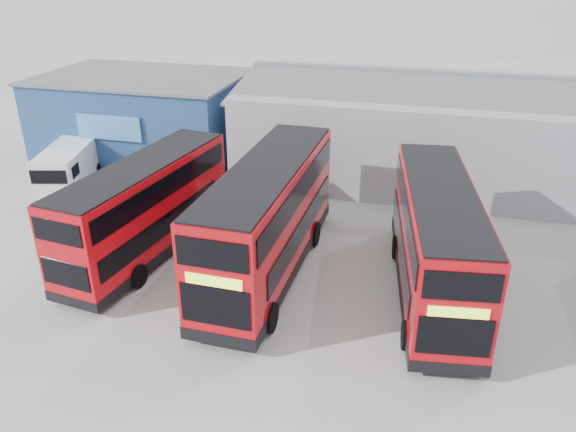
{
  "coord_description": "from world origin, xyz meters",
  "views": [
    {
      "loc": [
        3.68,
        -13.11,
        12.11
      ],
      "look_at": [
        -1.74,
        7.15,
        2.1
      ],
      "focal_mm": 35.0,
      "sensor_mm": 36.0,
      "label": 1
    }
  ],
  "objects_px": {
    "maintenance_shed": "(511,133)",
    "panel_van": "(68,165)",
    "double_decker_right": "(436,243)",
    "office_block": "(145,116)",
    "double_decker_left": "(146,210)",
    "double_decker_centre": "(268,221)"
  },
  "relations": [
    {
      "from": "office_block",
      "to": "double_decker_centre",
      "type": "height_order",
      "value": "office_block"
    },
    {
      "from": "office_block",
      "to": "double_decker_centre",
      "type": "bearing_deg",
      "value": -45.48
    },
    {
      "from": "office_block",
      "to": "double_decker_left",
      "type": "height_order",
      "value": "office_block"
    },
    {
      "from": "double_decker_centre",
      "to": "double_decker_right",
      "type": "bearing_deg",
      "value": 1.96
    },
    {
      "from": "double_decker_right",
      "to": "panel_van",
      "type": "height_order",
      "value": "double_decker_right"
    },
    {
      "from": "double_decker_left",
      "to": "double_decker_right",
      "type": "distance_m",
      "value": 11.96
    },
    {
      "from": "maintenance_shed",
      "to": "double_decker_right",
      "type": "height_order",
      "value": "maintenance_shed"
    },
    {
      "from": "double_decker_centre",
      "to": "panel_van",
      "type": "relative_size",
      "value": 2.0
    },
    {
      "from": "office_block",
      "to": "double_decker_left",
      "type": "xyz_separation_m",
      "value": [
        6.28,
        -11.8,
        -0.5
      ]
    },
    {
      "from": "maintenance_shed",
      "to": "panel_van",
      "type": "relative_size",
      "value": 5.49
    },
    {
      "from": "maintenance_shed",
      "to": "panel_van",
      "type": "distance_m",
      "value": 25.01
    },
    {
      "from": "double_decker_right",
      "to": "panel_van",
      "type": "relative_size",
      "value": 1.89
    },
    {
      "from": "maintenance_shed",
      "to": "panel_van",
      "type": "height_order",
      "value": "maintenance_shed"
    },
    {
      "from": "double_decker_right",
      "to": "double_decker_centre",
      "type": "bearing_deg",
      "value": 172.81
    },
    {
      "from": "double_decker_right",
      "to": "panel_van",
      "type": "xyz_separation_m",
      "value": [
        -19.88,
        5.76,
        -0.89
      ]
    },
    {
      "from": "double_decker_centre",
      "to": "panel_van",
      "type": "xyz_separation_m",
      "value": [
        -13.37,
        5.87,
        -1.05
      ]
    },
    {
      "from": "double_decker_left",
      "to": "panel_van",
      "type": "bearing_deg",
      "value": -28.69
    },
    {
      "from": "office_block",
      "to": "double_decker_right",
      "type": "bearing_deg",
      "value": -32.94
    },
    {
      "from": "office_block",
      "to": "panel_van",
      "type": "xyz_separation_m",
      "value": [
        -1.64,
        -6.06,
        -1.31
      ]
    },
    {
      "from": "double_decker_right",
      "to": "office_block",
      "type": "bearing_deg",
      "value": 138.89
    },
    {
      "from": "double_decker_left",
      "to": "double_decker_centre",
      "type": "height_order",
      "value": "double_decker_centre"
    },
    {
      "from": "double_decker_left",
      "to": "double_decker_centre",
      "type": "relative_size",
      "value": 0.91
    }
  ]
}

